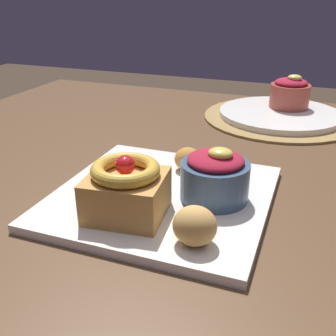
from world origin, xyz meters
name	(u,v)px	position (x,y,z in m)	size (l,w,h in m)	color
dining_table	(218,214)	(0.00, 0.00, 0.63)	(1.26, 0.92, 0.73)	brown
woven_placemat	(279,118)	(0.06, 0.28, 0.73)	(0.33, 0.33, 0.01)	#997A47
front_plate	(163,196)	(-0.04, -0.16, 0.74)	(0.28, 0.28, 0.01)	white
cake_slice	(126,189)	(-0.06, -0.22, 0.78)	(0.10, 0.09, 0.08)	#C68E47
berry_ramekin	(215,176)	(0.03, -0.15, 0.77)	(0.09, 0.09, 0.07)	#3D5675
fritter_front	(188,159)	(-0.03, -0.07, 0.76)	(0.04, 0.04, 0.04)	#BC7F38
fritter_middle	(195,226)	(0.03, -0.25, 0.76)	(0.05, 0.04, 0.04)	tan
back_plate	(280,114)	(0.06, 0.28, 0.74)	(0.26, 0.26, 0.01)	white
back_ramekin	(290,93)	(0.08, 0.32, 0.78)	(0.09, 0.09, 0.07)	#B24C3D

